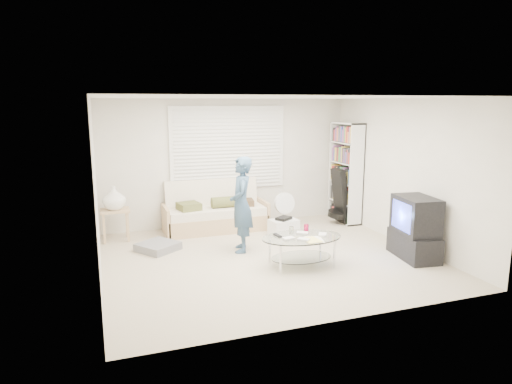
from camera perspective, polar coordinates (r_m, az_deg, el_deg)
name	(u,v)px	position (r m, az deg, el deg)	size (l,w,h in m)	color
ground	(268,258)	(7.31, 1.45, -8.25)	(5.00, 5.00, 0.00)	tan
room_shell	(258,153)	(7.39, 0.20, 4.94)	(5.02, 4.52, 2.51)	beige
window_blinds	(228,148)	(9.03, -3.46, 5.54)	(2.32, 0.08, 1.62)	silver
futon_sofa	(215,214)	(8.83, -5.12, -2.75)	(1.96, 0.79, 0.96)	tan
grey_floor_pillow	(158,247)	(7.83, -12.16, -6.69)	(0.57, 0.57, 0.13)	slate
side_table	(114,200)	(8.40, -17.30, -0.99)	(0.50, 0.40, 0.99)	tan
bookshelf	(346,173)	(9.50, 11.14, 2.39)	(0.32, 0.86, 2.03)	white
guitar_case	(340,200)	(9.35, 10.41, -1.00)	(0.40, 0.41, 1.11)	black
floor_fan	(284,207)	(8.97, 3.51, -1.88)	(0.43, 0.28, 0.70)	white
storage_bin	(284,227)	(8.48, 3.47, -4.39)	(0.54, 0.41, 0.35)	white
tv_unit	(415,229)	(7.61, 19.25, -4.34)	(0.61, 0.96, 0.98)	black
coffee_table	(302,242)	(6.90, 5.76, -6.27)	(1.26, 0.83, 0.58)	silver
standing_person	(241,205)	(7.45, -1.85, -1.58)	(0.57, 0.38, 1.57)	#2F495F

